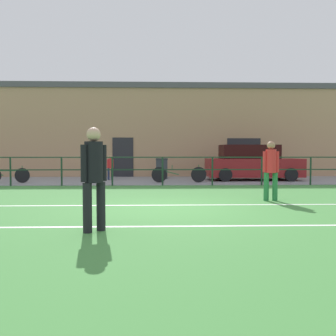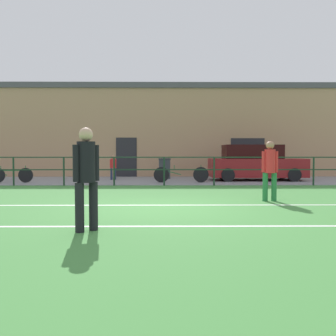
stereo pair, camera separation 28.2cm
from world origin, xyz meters
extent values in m
cube|color=#42843D|center=(0.00, 0.00, -0.02)|extent=(60.00, 44.00, 0.04)
cube|color=white|center=(0.00, 0.56, 0.00)|extent=(36.00, 0.11, 0.00)
cube|color=white|center=(0.00, -2.08, 0.00)|extent=(36.00, 0.11, 0.00)
cube|color=gray|center=(0.00, 8.50, 0.01)|extent=(48.00, 5.00, 0.02)
cylinder|color=#193823|center=(-6.00, 6.00, 0.57)|extent=(0.07, 0.07, 1.15)
cylinder|color=#193823|center=(-4.00, 6.00, 0.57)|extent=(0.07, 0.07, 1.15)
cylinder|color=#193823|center=(-2.00, 6.00, 0.57)|extent=(0.07, 0.07, 1.15)
cylinder|color=#193823|center=(0.00, 6.00, 0.57)|extent=(0.07, 0.07, 1.15)
cylinder|color=#193823|center=(2.00, 6.00, 0.57)|extent=(0.07, 0.07, 1.15)
cylinder|color=#193823|center=(4.00, 6.00, 0.57)|extent=(0.07, 0.07, 1.15)
cylinder|color=#193823|center=(6.00, 6.00, 0.57)|extent=(0.07, 0.07, 1.15)
cube|color=#193823|center=(0.00, 6.00, 1.13)|extent=(36.00, 0.04, 0.04)
cube|color=#193823|center=(0.00, 6.00, 0.63)|extent=(36.00, 0.04, 0.04)
cube|color=tan|center=(0.00, 12.20, 2.37)|extent=(28.00, 2.40, 4.74)
cube|color=#232328|center=(-2.02, 10.98, 1.05)|extent=(1.10, 0.04, 2.10)
cube|color=#232328|center=(4.46, 10.98, 1.52)|extent=(1.80, 0.04, 1.10)
cube|color=#4C4C51|center=(0.00, 12.20, 4.89)|extent=(28.00, 2.56, 0.30)
cylinder|color=black|center=(-1.41, -2.55, 0.42)|extent=(0.15, 0.15, 0.83)
cylinder|color=black|center=(-1.21, -2.38, 0.42)|extent=(0.15, 0.15, 0.83)
cylinder|color=black|center=(-1.31, -2.47, 1.18)|extent=(0.31, 0.31, 0.69)
sphere|color=tan|center=(-1.31, -2.47, 1.64)|extent=(0.24, 0.24, 0.24)
cylinder|color=black|center=(-1.45, -2.58, 1.16)|extent=(0.11, 0.11, 0.62)
cylinder|color=black|center=(-1.17, -2.35, 1.16)|extent=(0.11, 0.11, 0.62)
cylinder|color=#237038|center=(2.76, 1.30, 0.39)|extent=(0.14, 0.14, 0.78)
cylinder|color=#237038|center=(3.01, 1.30, 0.39)|extent=(0.14, 0.14, 0.78)
cylinder|color=red|center=(2.88, 1.30, 1.10)|extent=(0.29, 0.29, 0.64)
sphere|color=#A37556|center=(2.88, 1.30, 1.52)|extent=(0.22, 0.22, 0.22)
cylinder|color=red|center=(2.71, 1.30, 1.08)|extent=(0.10, 0.10, 0.57)
cylinder|color=red|center=(3.06, 1.30, 1.08)|extent=(0.10, 0.10, 0.57)
cylinder|color=#232D4C|center=(-2.34, 8.81, 0.30)|extent=(0.10, 0.10, 0.55)
cylinder|color=#232D4C|center=(-2.50, 8.75, 0.30)|extent=(0.10, 0.10, 0.55)
cylinder|color=red|center=(-2.42, 8.78, 0.80)|extent=(0.20, 0.20, 0.45)
sphere|color=#A37556|center=(-2.42, 8.78, 1.10)|extent=(0.16, 0.16, 0.16)
cylinder|color=red|center=(-2.31, 8.83, 0.79)|extent=(0.07, 0.07, 0.41)
cylinder|color=red|center=(-2.54, 8.74, 0.79)|extent=(0.07, 0.07, 0.41)
cube|color=maroon|center=(4.31, 8.46, 0.61)|extent=(4.35, 1.79, 0.84)
cube|color=black|center=(4.09, 8.46, 1.35)|extent=(2.61, 1.50, 0.64)
cylinder|color=black|center=(2.83, 7.60, 0.32)|extent=(0.60, 0.18, 0.60)
cylinder|color=black|center=(5.79, 7.60, 0.32)|extent=(0.60, 0.18, 0.60)
cylinder|color=black|center=(2.83, 9.32, 0.32)|extent=(0.60, 0.18, 0.60)
cylinder|color=black|center=(5.79, 9.32, 0.32)|extent=(0.60, 0.18, 0.60)
cylinder|color=black|center=(-0.12, 7.20, 0.36)|extent=(0.67, 0.04, 0.67)
cylinder|color=black|center=(1.59, 7.20, 0.36)|extent=(0.67, 0.04, 0.67)
cube|color=#1E6633|center=(0.74, 7.20, 0.57)|extent=(1.34, 0.04, 0.04)
cube|color=#1E6633|center=(0.31, 7.20, 0.46)|extent=(0.84, 0.03, 0.24)
cylinder|color=#1E6633|center=(0.44, 7.20, 0.67)|extent=(0.03, 0.03, 0.20)
cylinder|color=#1E6633|center=(1.59, 7.20, 0.64)|extent=(0.03, 0.03, 0.28)
cylinder|color=black|center=(-5.97, 7.20, 0.34)|extent=(0.63, 0.04, 0.63)
cube|color=#1E6633|center=(-6.76, 7.20, 0.54)|extent=(1.23, 0.04, 0.04)
cylinder|color=#1E6633|center=(-7.04, 7.20, 0.64)|extent=(0.03, 0.03, 0.20)
cylinder|color=#1E6633|center=(-5.97, 7.20, 0.61)|extent=(0.03, 0.03, 0.28)
cube|color=#33383D|center=(0.02, 9.36, 0.48)|extent=(0.55, 0.46, 0.93)
cube|color=#282C30|center=(0.02, 9.36, 0.99)|extent=(0.58, 0.50, 0.08)
camera|label=1|loc=(-0.27, -8.69, 1.35)|focal=39.41mm
camera|label=2|loc=(0.01, -8.69, 1.35)|focal=39.41mm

